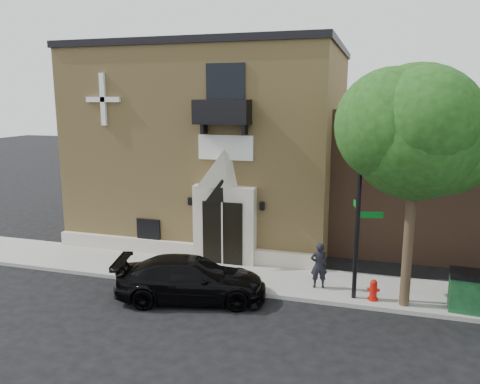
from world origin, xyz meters
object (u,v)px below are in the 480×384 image
object	(u,v)px
street_sign	(358,217)
pedestrian_near	(319,265)
black_sedan	(191,279)
fire_hydrant	(373,290)

from	to	relation	value
street_sign	pedestrian_near	xyz separation A→B (m)	(-1.29, 0.53, -2.01)
street_sign	black_sedan	bearing A→B (deg)	-177.06
black_sedan	street_sign	world-z (taller)	street_sign
black_sedan	fire_hydrant	world-z (taller)	black_sedan
black_sedan	fire_hydrant	bearing A→B (deg)	-91.22
black_sedan	fire_hydrant	size ratio (longest dim) A/B	7.08
pedestrian_near	street_sign	bearing A→B (deg)	140.18
black_sedan	pedestrian_near	distance (m)	4.57
black_sedan	fire_hydrant	distance (m)	6.19
street_sign	pedestrian_near	bearing A→B (deg)	145.69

